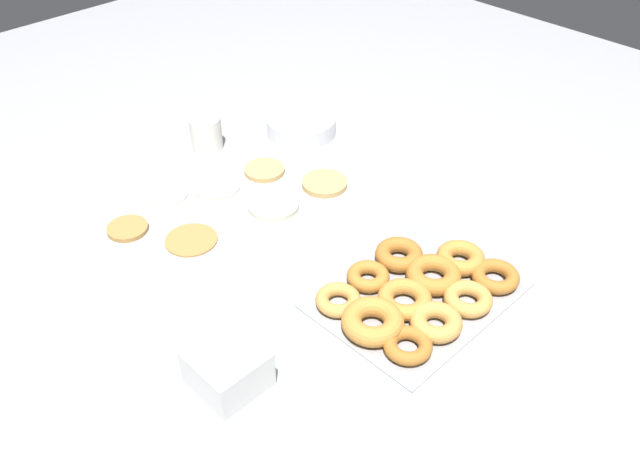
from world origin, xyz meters
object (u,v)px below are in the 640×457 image
(pancake_5, at_px, (128,229))
(pancake_6, at_px, (169,194))
(pancake_4, at_px, (325,183))
(paper_cup, at_px, (206,133))
(container_stack, at_px, (227,369))
(pancake_0, at_px, (191,239))
(batter_bowl, at_px, (301,125))
(pancake_2, at_px, (217,186))
(pancake_3, at_px, (273,205))
(donut_tray, at_px, (417,293))
(pancake_1, at_px, (264,170))

(pancake_5, distance_m, pancake_6, 0.15)
(pancake_4, height_order, paper_cup, paper_cup)
(container_stack, bearing_deg, pancake_0, 63.21)
(batter_bowl, bearing_deg, pancake_6, 179.44)
(pancake_5, bearing_deg, pancake_0, -58.24)
(pancake_0, height_order, container_stack, container_stack)
(pancake_2, bearing_deg, paper_cup, 59.80)
(pancake_2, xyz_separation_m, batter_bowl, (0.32, 0.05, 0.02))
(pancake_0, relative_size, pancake_5, 1.27)
(pancake_3, height_order, container_stack, container_stack)
(container_stack, bearing_deg, pancake_3, 40.19)
(pancake_2, height_order, batter_bowl, batter_bowl)
(paper_cup, bearing_deg, pancake_4, -74.53)
(pancake_2, distance_m, pancake_3, 0.16)
(pancake_0, height_order, batter_bowl, batter_bowl)
(pancake_6, xyz_separation_m, donut_tray, (0.14, -0.63, 0.01))
(container_stack, relative_size, paper_cup, 1.34)
(pancake_0, bearing_deg, pancake_1, 17.93)
(batter_bowl, height_order, container_stack, container_stack)
(pancake_4, height_order, container_stack, container_stack)
(pancake_0, bearing_deg, pancake_3, -8.63)
(pancake_6, bearing_deg, pancake_2, -26.30)
(donut_tray, xyz_separation_m, container_stack, (-0.39, 0.09, 0.02))
(pancake_0, distance_m, pancake_1, 0.30)
(pancake_0, xyz_separation_m, pancake_5, (-0.08, 0.13, 0.00))
(container_stack, xyz_separation_m, paper_cup, (0.44, 0.65, 0.01))
(pancake_3, relative_size, pancake_4, 1.08)
(pancake_6, xyz_separation_m, paper_cup, (0.20, 0.11, 0.04))
(pancake_3, bearing_deg, batter_bowl, 35.99)
(pancake_1, relative_size, paper_cup, 1.15)
(pancake_1, distance_m, pancake_4, 0.16)
(pancake_0, relative_size, pancake_2, 1.03)
(paper_cup, bearing_deg, pancake_0, -132.23)
(batter_bowl, relative_size, paper_cup, 2.15)
(pancake_6, bearing_deg, pancake_5, -161.66)
(pancake_5, height_order, container_stack, container_stack)
(paper_cup, bearing_deg, container_stack, -124.33)
(pancake_5, relative_size, batter_bowl, 0.48)
(pancake_6, height_order, batter_bowl, batter_bowl)
(pancake_4, relative_size, donut_tray, 0.28)
(pancake_5, height_order, paper_cup, paper_cup)
(pancake_0, bearing_deg, pancake_4, -8.43)
(pancake_3, distance_m, pancake_6, 0.25)
(paper_cup, bearing_deg, pancake_6, -150.29)
(pancake_5, height_order, pancake_6, same)
(pancake_2, distance_m, pancake_6, 0.11)
(pancake_1, bearing_deg, pancake_2, 166.38)
(pancake_2, height_order, pancake_6, same)
(pancake_2, relative_size, pancake_3, 0.93)
(pancake_2, height_order, donut_tray, donut_tray)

